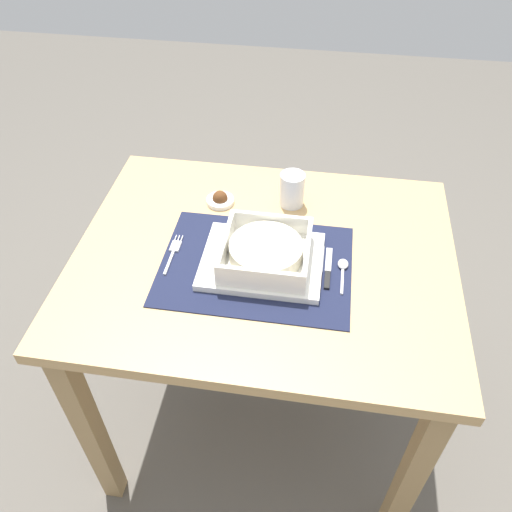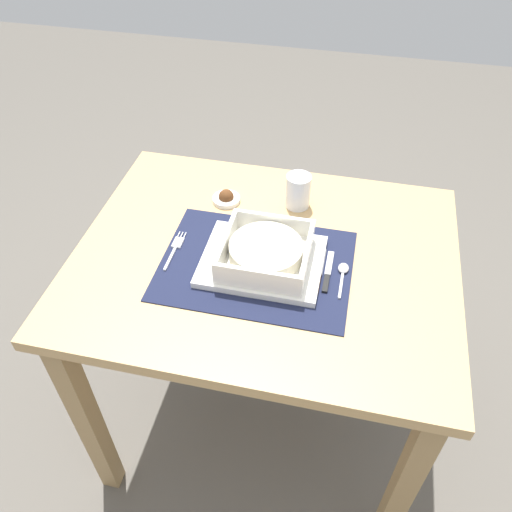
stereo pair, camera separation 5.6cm
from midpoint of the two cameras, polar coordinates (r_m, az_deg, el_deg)
The scene contains 11 objects.
ground_plane at distance 1.80m, azimuth 1.63°, elevation -17.06°, with size 6.00×6.00×0.00m, color #59544C.
dining_table at distance 1.29m, azimuth 2.18°, elevation -3.61°, with size 0.89×0.71×0.74m.
placemat at distance 1.18m, azimuth 1.35°, elevation -1.02°, with size 0.43×0.32×0.00m, color #191E38.
serving_plate at distance 1.18m, azimuth 1.85°, elevation -0.57°, with size 0.27×0.21×0.02m, color white.
porridge_bowl at distance 1.15m, azimuth 2.47°, elevation 0.36°, with size 0.19×0.19×0.06m.
fork at distance 1.23m, azimuth -7.55°, elevation 0.92°, with size 0.02×0.13×0.00m.
spoon at distance 1.18m, azimuth 10.88°, elevation -1.72°, with size 0.02×0.11×0.01m.
butter_knife at distance 1.17m, azimuth 9.22°, elevation -2.00°, with size 0.01×0.13×0.01m.
bread_knife at distance 1.17m, azimuth 8.32°, elevation -1.89°, with size 0.01×0.14×0.01m.
drinking_glass at distance 1.33m, azimuth 5.84°, elevation 6.91°, with size 0.06×0.06×0.09m.
condiment_saucer at distance 1.36m, azimuth -2.11°, elevation 6.36°, with size 0.07×0.07×0.04m.
Camera 2 is at (0.17, -0.86, 1.58)m, focal length 36.38 mm.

